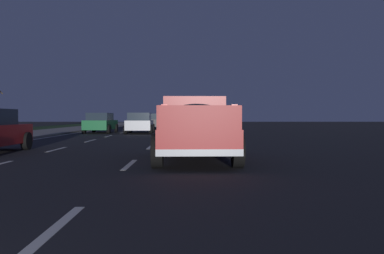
{
  "coord_description": "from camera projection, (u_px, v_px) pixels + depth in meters",
  "views": [
    {
      "loc": [
        -1.45,
        -3.25,
        1.28
      ],
      "look_at": [
        13.54,
        -3.45,
        0.9
      ],
      "focal_mm": 39.78,
      "sensor_mm": 36.0,
      "label": 1
    }
  ],
  "objects": [
    {
      "name": "sidewalk_shoulder",
      "position": [
        26.0,
        135.0,
        28.33
      ],
      "size": [
        108.0,
        4.0,
        0.12
      ],
      "primitive_type": "cube",
      "color": "gray",
      "rests_on": "ground"
    },
    {
      "name": "pickup_truck",
      "position": [
        195.0,
        127.0,
        12.37
      ],
      "size": [
        5.46,
        2.35,
        1.87
      ],
      "color": "maroon",
      "rests_on": "ground"
    },
    {
      "name": "sedan_silver",
      "position": [
        140.0,
        123.0,
        31.76
      ],
      "size": [
        4.44,
        2.1,
        1.54
      ],
      "color": "#B2B5BA",
      "rests_on": "ground"
    },
    {
      "name": "ground",
      "position": [
        138.0,
        135.0,
        28.43
      ],
      "size": [
        144.0,
        144.0,
        0.0
      ],
      "primitive_type": "plane",
      "color": "black"
    },
    {
      "name": "lane_markings",
      "position": [
        99.0,
        134.0,
        30.78
      ],
      "size": [
        108.0,
        7.04,
        0.01
      ],
      "color": "silver",
      "rests_on": "ground"
    },
    {
      "name": "sedan_black",
      "position": [
        153.0,
        121.0,
        42.54
      ],
      "size": [
        4.42,
        2.05,
        1.54
      ],
      "color": "black",
      "rests_on": "ground"
    },
    {
      "name": "sedan_green",
      "position": [
        101.0,
        123.0,
        32.58
      ],
      "size": [
        4.44,
        2.09,
        1.54
      ],
      "color": "#14592D",
      "rests_on": "ground"
    }
  ]
}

